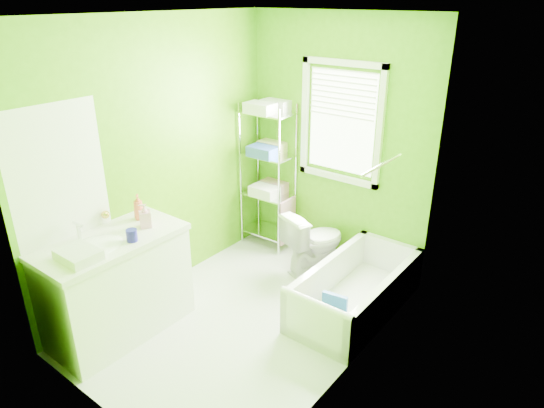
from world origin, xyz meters
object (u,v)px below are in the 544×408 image
Objects in this scene: toilet at (314,241)px; wire_shelf_unit at (270,160)px; bathtub at (354,297)px; vanity at (116,283)px.

toilet is 0.40× the size of wire_shelf_unit.
vanity reaches higher than bathtub.
wire_shelf_unit is (-1.45, 0.58, 0.88)m from bathtub.
toilet is (-0.70, 0.39, 0.19)m from bathtub.
vanity is at bearing -90.53° from wire_shelf_unit.
wire_shelf_unit is at bearing 4.76° from toilet.
wire_shelf_unit reaches higher than toilet.
wire_shelf_unit is (-0.74, 0.19, 0.69)m from toilet.
bathtub is 1.79m from wire_shelf_unit.
toilet is at bearing -14.36° from wire_shelf_unit.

